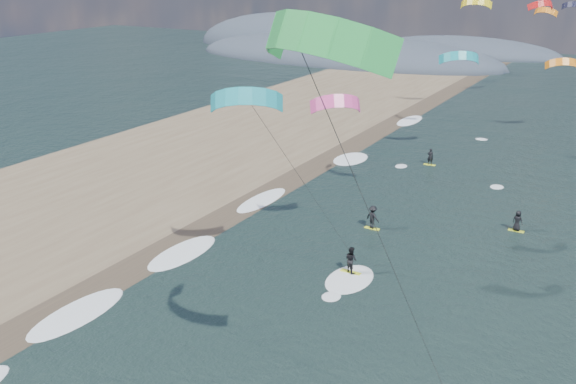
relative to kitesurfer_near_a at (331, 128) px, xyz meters
The scene contains 7 objects.
wet_sand_strip 24.29m from the kitesurfer_near_a, 155.88° to the left, with size 3.00×240.00×0.00m, color #382D23.
coastal_hills 118.61m from the kitesurfer_near_a, 115.78° to the left, with size 80.00×41.00×15.00m.
kitesurfer_near_a is the anchor object (origin of this frame).
kitesurfer_near_b 15.73m from the kitesurfer_near_a, 126.25° to the left, with size 7.11×8.97×12.85m.
far_kitesurfers 30.76m from the kitesurfer_near_a, 102.08° to the left, with size 11.54×17.66×1.75m.
bg_kite_field 56.06m from the kitesurfer_near_a, 96.62° to the left, with size 14.89×74.61×10.02m.
shoreline_surf 25.46m from the kitesurfer_near_a, 142.95° to the left, with size 2.40×79.40×0.11m.
Camera 1 is at (14.56, -14.74, 18.19)m, focal length 40.00 mm.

